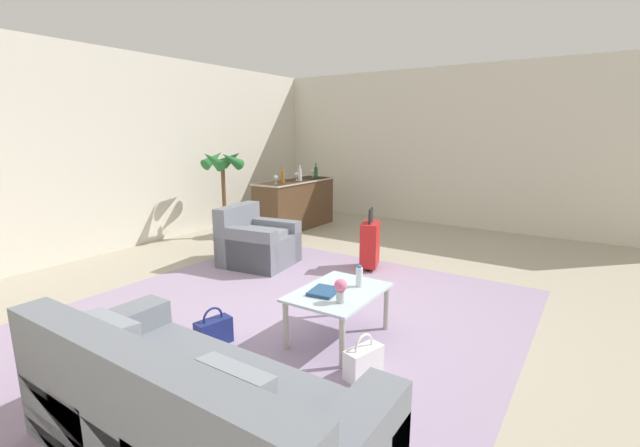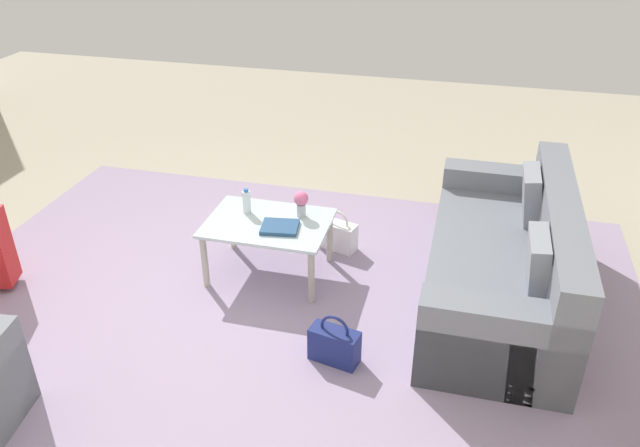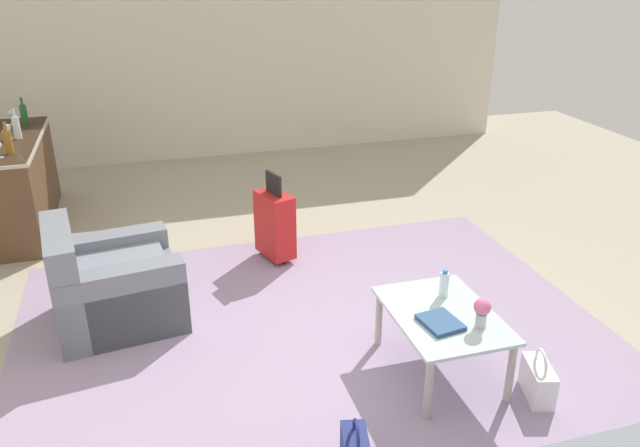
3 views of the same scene
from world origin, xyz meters
name	(u,v)px [view 2 (image 2 of 3)]	position (x,y,z in m)	size (l,w,h in m)	color
ground_plane	(197,302)	(0.00, 0.00, 0.00)	(12.00, 12.00, 0.00)	#A89E89
area_rug	(266,332)	(-0.60, 0.20, 0.00)	(5.20, 4.40, 0.01)	#9984A3
couch	(511,265)	(-2.19, -0.60, 0.30)	(0.95, 2.15, 0.85)	slate
coffee_table	(268,229)	(-0.40, -0.50, 0.40)	(0.93, 0.67, 0.46)	silver
water_bottle	(247,202)	(-0.20, -0.60, 0.56)	(0.06, 0.06, 0.20)	silver
coffee_table_book	(280,227)	(-0.52, -0.42, 0.48)	(0.27, 0.22, 0.03)	navy
flower_vase	(301,202)	(-0.62, -0.65, 0.59)	(0.11, 0.11, 0.21)	#B2B7BC
handbag_navy	(334,345)	(-1.12, 0.36, 0.13)	(0.34, 0.20, 0.36)	navy
handbag_white	(337,235)	(-0.83, -0.99, 0.13)	(0.35, 0.22, 0.36)	white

